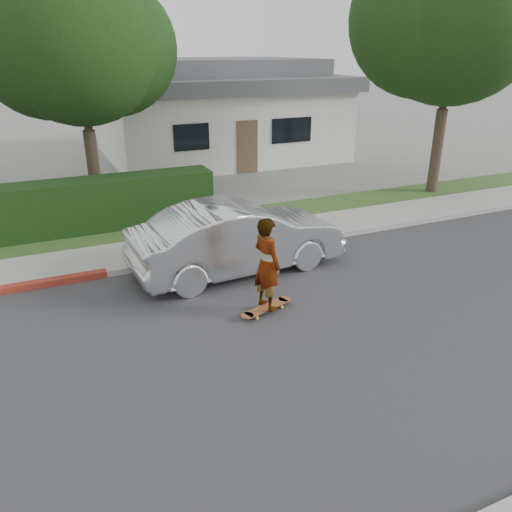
% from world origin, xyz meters
% --- Properties ---
extents(ground, '(120.00, 120.00, 0.00)m').
position_xyz_m(ground, '(0.00, 0.00, 0.00)').
color(ground, slate).
rests_on(ground, ground).
extents(road, '(60.00, 8.00, 0.01)m').
position_xyz_m(road, '(0.00, 0.00, 0.01)').
color(road, '#2D2D30').
rests_on(road, ground).
extents(curb_far, '(60.00, 0.20, 0.15)m').
position_xyz_m(curb_far, '(0.00, 4.10, 0.07)').
color(curb_far, '#9E9E99').
rests_on(curb_far, ground).
extents(sidewalk_far, '(60.00, 1.60, 0.12)m').
position_xyz_m(sidewalk_far, '(0.00, 5.00, 0.06)').
color(sidewalk_far, gray).
rests_on(sidewalk_far, ground).
extents(planting_strip, '(60.00, 1.60, 0.10)m').
position_xyz_m(planting_strip, '(0.00, 6.60, 0.05)').
color(planting_strip, '#2D4C1E').
rests_on(planting_strip, ground).
extents(tree_center, '(5.66, 4.84, 7.44)m').
position_xyz_m(tree_center, '(1.49, 9.19, 4.90)').
color(tree_center, '#33261C').
rests_on(tree_center, ground).
extents(tree_right, '(6.32, 5.60, 8.56)m').
position_xyz_m(tree_right, '(12.49, 6.69, 5.63)').
color(tree_right, '#33261C').
rests_on(tree_right, ground).
extents(house, '(10.60, 8.60, 4.30)m').
position_xyz_m(house, '(8.00, 16.00, 2.10)').
color(house, beige).
rests_on(house, ground).
extents(skateboard, '(1.24, 0.61, 0.11)m').
position_xyz_m(skateboard, '(3.59, 1.13, 0.11)').
color(skateboard, gold).
rests_on(skateboard, ground).
extents(skateboarder, '(0.57, 0.74, 1.81)m').
position_xyz_m(skateboarder, '(3.59, 1.13, 1.03)').
color(skateboarder, white).
rests_on(skateboarder, skateboard).
extents(car_silver, '(4.97, 2.04, 1.60)m').
position_xyz_m(car_silver, '(3.84, 3.20, 0.80)').
color(car_silver, silver).
rests_on(car_silver, ground).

